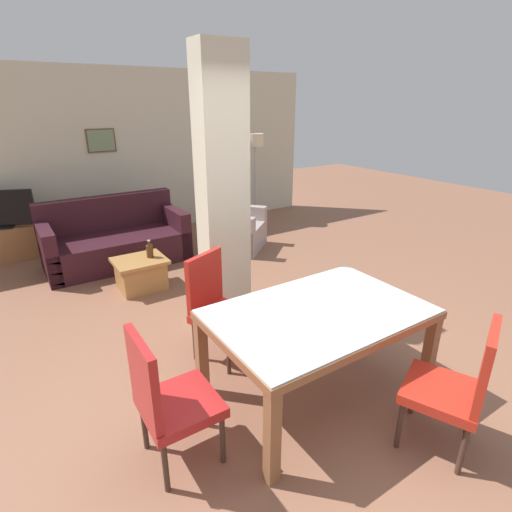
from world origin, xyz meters
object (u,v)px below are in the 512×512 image
Objects in this scene: dining_table at (318,327)px; floor_lamp at (255,149)px; armchair at (232,231)px; coffee_table at (141,273)px; bottle at (150,251)px; sofa at (116,242)px; dining_chair_head_left at (167,397)px; dining_chair_near_right at (458,384)px; tv_stand at (1,244)px; dining_chair_far_left at (216,304)px.

floor_lamp is (2.26, 4.35, 0.77)m from dining_table.
dining_table is at bearing 29.66° from armchair.
coffee_table is 0.30m from bottle.
dining_chair_head_left is at bearing 80.03° from sofa.
dining_chair_near_right reaches higher than sofa.
bottle is at bearing -18.23° from armchair.
dining_table is at bearing -67.35° from tv_stand.
dining_chair_far_left is 4.43m from floor_lamp.
sofa is (-0.95, 4.59, -0.21)m from dining_chair_near_right.
bottle is (0.15, -1.06, 0.17)m from sofa.
armchair is at bearing -136.76° from floor_lamp.
dining_table is at bearing 90.00° from dining_chair_far_left.
dining_chair_far_left is 0.50× the size of sofa.
dining_chair_head_left is (-1.60, 0.90, 0.00)m from dining_chair_near_right.
dining_table is at bearing 90.00° from dining_chair_near_right.
bottle is at bearing 98.07° from sofa.
floor_lamp reaches higher than bottle.
armchair is 1.68m from bottle.
floor_lamp is (2.80, 1.71, 1.17)m from coffee_table.
dining_chair_far_left is 1.00× the size of dining_chair_near_right.
bottle is at bearing -52.84° from tv_stand.
armchair is 0.93× the size of tv_stand.
coffee_table is (-0.54, 2.63, -0.40)m from dining_table.
dining_table is 0.98m from dining_chair_near_right.
armchair is (2.33, 3.29, -0.23)m from dining_chair_head_left.
floor_lamp is at bearing 46.86° from dining_chair_near_right.
sofa is (-0.16, 2.80, -0.21)m from dining_chair_far_left.
floor_lamp is at bearing 31.50° from coffee_table.
dining_table is 0.98m from dining_chair_far_left.
dining_chair_near_right is 0.50× the size of sofa.
armchair is 5.34× the size of bottle.
floor_lamp is at bearing -178.13° from armchair.
armchair is 1.80m from coffee_table.
sofa is at bearing -110.25° from dining_chair_far_left.
dining_chair_far_left reaches higher than bottle.
floor_lamp reaches higher than dining_chair_head_left.
tv_stand is at bearing 124.61° from coffee_table.
floor_lamp is (1.13, 1.06, 1.09)m from armchair.
floor_lamp reaches higher than sofa.
floor_lamp is at bearing -151.11° from dining_chair_far_left.
dining_table is 7.22× the size of bottle.
sofa is at bearing 90.68° from coffee_table.
dining_table is 1.26× the size of tv_stand.
dining_table is at bearing 90.00° from dining_chair_head_left.
armchair is at bearing -146.09° from dining_chair_far_left.
tv_stand is (-0.74, 4.67, -0.27)m from dining_chair_head_left.
dining_table is 0.83× the size of sofa.
dining_chair_head_left reaches higher than armchair.
dining_chair_near_right is 3.66m from coffee_table.
dining_chair_far_left and dining_chair_near_right have the same top height.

